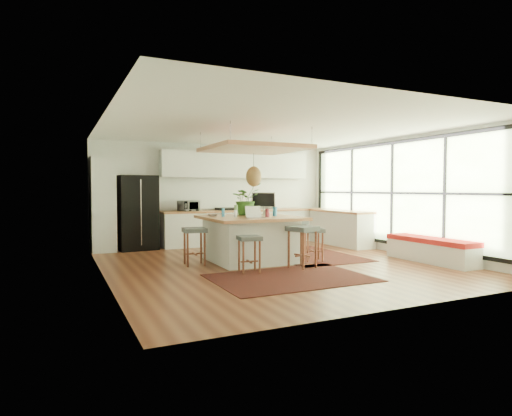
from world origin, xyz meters
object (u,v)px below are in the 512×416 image
fridge (137,212)px  stool_right_front (313,244)px  island (250,239)px  stool_left_side (195,247)px  microwave (189,205)px  island_plant (246,202)px  stool_near_right (302,250)px  stool_near_left (249,253)px  monitor (264,203)px  laptop (256,212)px  stool_right_back (294,239)px

fridge → stool_right_front: bearing=-51.9°
island → stool_left_side: island is taller
microwave → island_plant: island_plant is taller
stool_near_right → stool_left_side: (-1.74, 1.18, 0.00)m
stool_near_left → monitor: 2.06m
stool_near_right → microwave: microwave is taller
laptop → island_plant: 0.97m
stool_near_left → stool_left_side: 1.33m
stool_left_side → island_plant: 1.59m
stool_near_right → fridge: bearing=121.7°
fridge → microwave: 1.30m
fridge → stool_near_left: bearing=-75.5°
stool_near_right → laptop: size_ratio=2.23×
stool_near_left → stool_right_back: (1.82, 1.52, 0.00)m
stool_near_left → stool_right_back: stool_right_back is taller
stool_left_side → island: bearing=-2.1°
laptop → microwave: bearing=96.1°
island_plant → monitor: bearing=-0.3°
stool_near_right → monitor: (-0.03, 1.58, 0.83)m
stool_right_back → island_plant: island_plant is taller
stool_left_side → island_plant: island_plant is taller
island → island_plant: 0.87m
fridge → stool_near_right: 4.56m
stool_near_right → stool_right_front: (0.61, 0.56, 0.00)m
stool_near_right → microwave: (-1.09, 3.80, 0.74)m
fridge → monitor: (2.34, -2.27, 0.26)m
monitor → fridge: bearing=174.6°
island → stool_right_back: size_ratio=2.38×
stool_near_right → monitor: monitor is taller
stool_right_back → laptop: 1.79m
stool_near_right → island_plant: (-0.46, 1.58, 0.85)m
stool_right_back → monitor: size_ratio=1.44×
island → microwave: 2.78m
monitor → microwave: size_ratio=1.11×
stool_right_front → microwave: (-1.70, 3.24, 0.74)m
fridge → microwave: fridge is taller
stool_near_left → laptop: laptop is taller
island → stool_right_front: size_ratio=2.71×
island → stool_left_side: 1.19m
island_plant → island: bearing=-102.4°
stool_near_right → stool_right_front: 0.82m
stool_near_right → stool_right_back: 1.70m
fridge → microwave: bearing=-6.4°
island → laptop: size_ratio=5.19×
island → laptop: bearing=-101.8°
stool_right_back → monitor: bearing=176.9°
monitor → island_plant: 0.43m
stool_near_right → stool_left_side: bearing=145.9°
island → stool_near_left: bearing=-115.3°
stool_near_right → monitor: 1.78m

